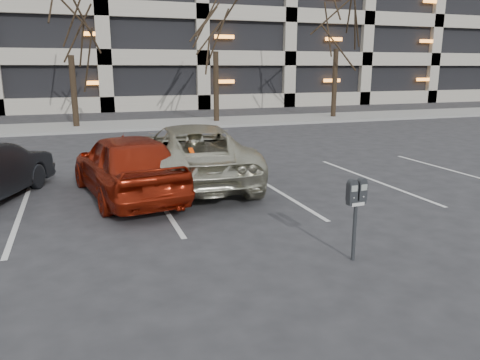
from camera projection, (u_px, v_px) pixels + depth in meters
ground at (254, 225)px, 8.73m from camera, size 140.00×140.00×0.00m
sidewalk at (140, 125)px, 23.40m from camera, size 80.00×4.00×0.12m
stall_lines at (159, 199)px, 10.39m from camera, size 16.90×5.20×0.00m
tree_b at (67, 8)px, 21.16m from camera, size 3.34×3.34×7.60m
tree_c at (215, 6)px, 23.32m from camera, size 3.57×3.57×8.12m
tree_d at (338, 4)px, 25.48m from camera, size 3.79×3.79×8.61m
parking_meter at (356, 200)px, 6.92m from camera, size 0.33×0.14×1.25m
suv_silver at (192, 153)px, 11.77m from camera, size 2.88×5.58×1.51m
car_red at (127, 165)px, 10.43m from camera, size 2.42×4.60×1.49m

